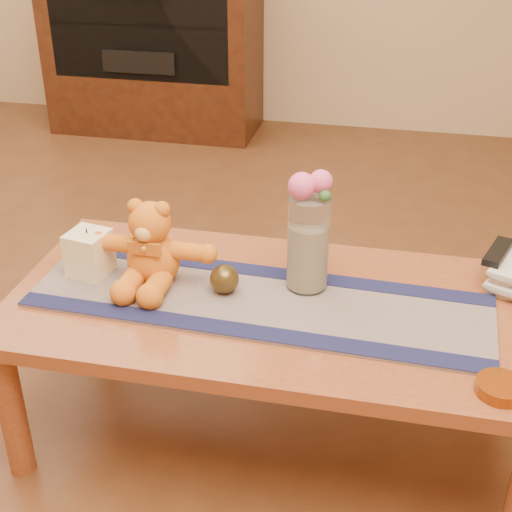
% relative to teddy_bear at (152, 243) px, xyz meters
% --- Properties ---
extents(floor, '(5.50, 5.50, 0.00)m').
position_rel_teddy_bear_xyz_m(floor, '(0.34, -0.03, -0.57)').
color(floor, '#512C17').
rests_on(floor, ground).
extents(coffee_table_top, '(1.40, 0.70, 0.04)m').
position_rel_teddy_bear_xyz_m(coffee_table_top, '(0.34, -0.03, -0.14)').
color(coffee_table_top, brown).
rests_on(coffee_table_top, floor).
extents(table_leg_fl, '(0.07, 0.07, 0.41)m').
position_rel_teddy_bear_xyz_m(table_leg_fl, '(-0.30, -0.32, -0.37)').
color(table_leg_fl, brown).
rests_on(table_leg_fl, floor).
extents(table_leg_bl, '(0.07, 0.07, 0.41)m').
position_rel_teddy_bear_xyz_m(table_leg_bl, '(-0.30, 0.26, -0.37)').
color(table_leg_bl, brown).
rests_on(table_leg_bl, floor).
extents(table_leg_br, '(0.07, 0.07, 0.41)m').
position_rel_teddy_bear_xyz_m(table_leg_br, '(0.98, 0.26, -0.37)').
color(table_leg_br, brown).
rests_on(table_leg_br, floor).
extents(persian_runner, '(1.21, 0.39, 0.01)m').
position_rel_teddy_bear_xyz_m(persian_runner, '(0.30, -0.04, -0.12)').
color(persian_runner, '#181C45').
rests_on(persian_runner, coffee_table_top).
extents(runner_border_near, '(1.20, 0.10, 0.00)m').
position_rel_teddy_bear_xyz_m(runner_border_near, '(0.30, -0.19, -0.11)').
color(runner_border_near, '#15173F').
rests_on(runner_border_near, persian_runner).
extents(runner_border_far, '(1.20, 0.10, 0.00)m').
position_rel_teddy_bear_xyz_m(runner_border_far, '(0.31, 0.10, -0.11)').
color(runner_border_far, '#15173F').
rests_on(runner_border_far, persian_runner).
extents(teddy_bear, '(0.34, 0.28, 0.22)m').
position_rel_teddy_bear_xyz_m(teddy_bear, '(0.00, 0.00, 0.00)').
color(teddy_bear, orange).
rests_on(teddy_bear, persian_runner).
extents(pillar_candle, '(0.12, 0.12, 0.12)m').
position_rel_teddy_bear_xyz_m(pillar_candle, '(-0.18, -0.00, -0.05)').
color(pillar_candle, '#FBECB9').
rests_on(pillar_candle, persian_runner).
extents(candle_wick, '(0.00, 0.00, 0.01)m').
position_rel_teddy_bear_xyz_m(candle_wick, '(-0.18, -0.00, 0.02)').
color(candle_wick, black).
rests_on(candle_wick, pillar_candle).
extents(glass_vase, '(0.11, 0.11, 0.26)m').
position_rel_teddy_bear_xyz_m(glass_vase, '(0.41, 0.05, 0.02)').
color(glass_vase, silver).
rests_on(glass_vase, persian_runner).
extents(potpourri_fill, '(0.09, 0.09, 0.18)m').
position_rel_teddy_bear_xyz_m(potpourri_fill, '(0.41, 0.05, -0.02)').
color(potpourri_fill, beige).
rests_on(potpourri_fill, glass_vase).
extents(rose_left, '(0.07, 0.07, 0.07)m').
position_rel_teddy_bear_xyz_m(rose_left, '(0.39, 0.04, 0.18)').
color(rose_left, '#EE5496').
rests_on(rose_left, glass_vase).
extents(rose_right, '(0.06, 0.06, 0.06)m').
position_rel_teddy_bear_xyz_m(rose_right, '(0.44, 0.06, 0.19)').
color(rose_right, '#EE5496').
rests_on(rose_right, glass_vase).
extents(blue_flower_back, '(0.04, 0.04, 0.04)m').
position_rel_teddy_bear_xyz_m(blue_flower_back, '(0.42, 0.09, 0.18)').
color(blue_flower_back, '#484699').
rests_on(blue_flower_back, glass_vase).
extents(blue_flower_side, '(0.04, 0.04, 0.04)m').
position_rel_teddy_bear_xyz_m(blue_flower_side, '(0.38, 0.07, 0.17)').
color(blue_flower_side, '#484699').
rests_on(blue_flower_side, glass_vase).
extents(leaf_sprig, '(0.03, 0.03, 0.03)m').
position_rel_teddy_bear_xyz_m(leaf_sprig, '(0.45, 0.03, 0.17)').
color(leaf_sprig, '#33662D').
rests_on(leaf_sprig, glass_vase).
extents(bronze_ball, '(0.09, 0.09, 0.08)m').
position_rel_teddy_bear_xyz_m(bronze_ball, '(0.20, -0.02, -0.07)').
color(bronze_ball, '#493818').
rests_on(bronze_ball, persian_runner).
extents(book_bottom, '(0.22, 0.26, 0.02)m').
position_rel_teddy_bear_xyz_m(book_bottom, '(0.91, 0.22, -0.11)').
color(book_bottom, beige).
rests_on(book_bottom, coffee_table_top).
extents(book_lower, '(0.24, 0.27, 0.02)m').
position_rel_teddy_bear_xyz_m(book_lower, '(0.91, 0.22, -0.09)').
color(book_lower, beige).
rests_on(book_lower, book_bottom).
extents(book_upper, '(0.21, 0.25, 0.02)m').
position_rel_teddy_bear_xyz_m(book_upper, '(0.91, 0.23, -0.07)').
color(book_upper, beige).
rests_on(book_upper, book_lower).
extents(book_top, '(0.24, 0.27, 0.02)m').
position_rel_teddy_bear_xyz_m(book_top, '(0.91, 0.22, -0.05)').
color(book_top, beige).
rests_on(book_top, book_upper).
extents(tv_remote, '(0.09, 0.17, 0.02)m').
position_rel_teddy_bear_xyz_m(tv_remote, '(0.91, 0.21, -0.04)').
color(tv_remote, black).
rests_on(tv_remote, book_top).
extents(amber_dish, '(0.12, 0.12, 0.03)m').
position_rel_teddy_bear_xyz_m(amber_dish, '(0.89, -0.29, -0.11)').
color(amber_dish, '#BF5914').
rests_on(amber_dish, coffee_table_top).
extents(media_cabinet, '(1.20, 0.50, 1.10)m').
position_rel_teddy_bear_xyz_m(media_cabinet, '(-0.86, 2.45, -0.02)').
color(media_cabinet, black).
rests_on(media_cabinet, floor).
extents(cabinet_cavity, '(1.02, 0.03, 0.61)m').
position_rel_teddy_bear_xyz_m(cabinet_cavity, '(-0.86, 2.22, 0.09)').
color(cabinet_cavity, black).
rests_on(cabinet_cavity, media_cabinet).
extents(cabinet_shelf, '(1.02, 0.20, 0.02)m').
position_rel_teddy_bear_xyz_m(cabinet_shelf, '(-0.86, 2.30, 0.09)').
color(cabinet_shelf, black).
rests_on(cabinet_shelf, media_cabinet).
extents(stereo_lower, '(0.42, 0.28, 0.12)m').
position_rel_teddy_bear_xyz_m(stereo_lower, '(-0.86, 2.32, -0.11)').
color(stereo_lower, black).
rests_on(stereo_lower, media_cabinet).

